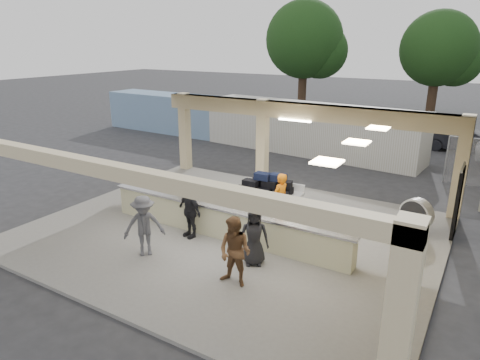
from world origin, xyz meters
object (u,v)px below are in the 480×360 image
Objects in this scene: container_blue at (172,113)px; container_white at (309,129)px; baggage_counter at (223,221)px; baggage_handler at (280,200)px; car_dark at (463,139)px; passenger_b at (190,211)px; passenger_a at (235,252)px; luggage_cart at (267,190)px; passenger_c at (144,226)px; passenger_d at (254,236)px; drum_fan at (416,215)px.

container_white is at bearing -1.95° from container_blue.
baggage_counter is 1.98m from baggage_handler.
passenger_b is at bearing 158.20° from car_dark.
passenger_a reaches higher than baggage_counter.
baggage_counter is at bearing -75.05° from container_white.
container_blue is at bearing 135.82° from luggage_cart.
baggage_handler reaches higher than passenger_c.
baggage_handler is at bearing 64.15° from passenger_b.
passenger_d is at bearing -23.78° from passenger_c.
passenger_a is (1.71, -2.10, 0.38)m from baggage_counter.
passenger_d is 18.74m from container_blue.
container_blue reaches higher than passenger_a.
passenger_c is 0.19× the size of container_blue.
luggage_cart is at bearing -71.58° from container_white.
drum_fan is 6.24m from passenger_a.
baggage_counter is at bearing -124.02° from drum_fan.
passenger_a is at bearing -50.79° from baggage_counter.
passenger_a is at bearing -98.41° from drum_fan.
baggage_handler is 16.65m from container_blue.
baggage_handler is 10.17m from container_white.
passenger_d is (-3.30, -4.23, 0.20)m from drum_fan.
passenger_b is 1.60m from passenger_c.
passenger_d is (2.46, -0.46, -0.03)m from passenger_b.
container_white is at bearing 152.73° from drum_fan.
baggage_handler is (-3.81, -1.65, 0.28)m from drum_fan.
passenger_b is 0.14× the size of container_white.
car_dark is 17.51m from container_blue.
container_white is 10.02m from container_blue.
passenger_c is (-0.35, -1.56, 0.03)m from passenger_b.
passenger_d is 12.79m from container_white.
passenger_a is (0.62, -3.71, 0.00)m from baggage_handler.
container_white is at bearing -148.90° from baggage_handler.
passenger_c is 0.42× the size of car_dark.
passenger_c is 18.98m from car_dark.
container_white reaches higher than luggage_cart.
car_dark is at bearing 79.29° from passenger_a.
passenger_d reaches higher than drum_fan.
passenger_b is at bearing 148.59° from passenger_a.
baggage_counter is 3.40× the size of luggage_cart.
baggage_handler is 3.76m from passenger_a.
passenger_c is (-1.21, -2.08, 0.37)m from baggage_counter.
passenger_c is at bearing -120.13° from baggage_counter.
baggage_counter is 1.06m from passenger_b.
baggage_counter is at bearing 47.85° from passenger_b.
passenger_a is 2.92m from passenger_c.
baggage_counter is 5.89m from drum_fan.
luggage_cart is 4.95m from passenger_a.
passenger_b is (-2.57, 1.58, -0.04)m from passenger_a.
baggage_handler is at bearing 99.66° from passenger_a.
baggage_counter is 0.88× the size of container_blue.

